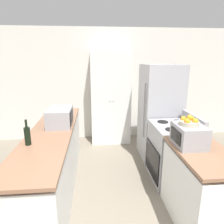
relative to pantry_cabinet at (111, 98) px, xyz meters
name	(u,v)px	position (x,y,z in m)	size (l,w,h in m)	color
wall_back	(106,85)	(-0.08, 0.30, 0.26)	(7.00, 0.06, 2.60)	silver
counter_left	(54,161)	(-0.99, -1.74, -0.59)	(0.60, 2.66, 0.92)	silver
counter_right	(200,189)	(0.83, -2.57, -0.59)	(0.60, 0.99, 0.92)	silver
pantry_cabinet	(111,98)	(0.00, 0.00, 0.00)	(0.88, 0.53, 2.07)	silver
stove	(173,152)	(0.85, -1.67, -0.57)	(0.66, 0.76, 1.08)	#9E9EA3
refrigerator	(159,113)	(0.87, -0.87, -0.13)	(0.71, 0.76, 1.81)	#A3A3A8
microwave	(60,117)	(-0.90, -1.49, 0.02)	(0.35, 0.54, 0.27)	#939399
wine_bottle	(27,135)	(-1.17, -2.20, 0.00)	(0.07, 0.07, 0.31)	black
toaster_oven	(189,135)	(0.72, -2.39, 0.01)	(0.32, 0.39, 0.25)	#939399
fruit_bowl	(189,122)	(0.70, -2.39, 0.18)	(0.22, 0.22, 0.12)	#B2A893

